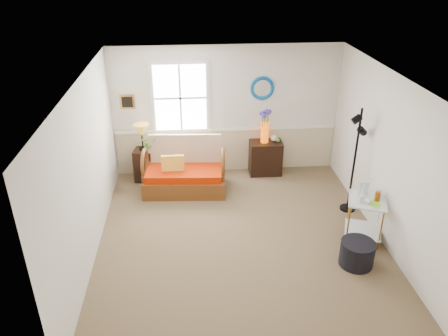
{
  "coord_description": "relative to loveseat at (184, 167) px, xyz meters",
  "views": [
    {
      "loc": [
        -0.76,
        -5.72,
        4.21
      ],
      "look_at": [
        -0.23,
        0.36,
        1.11
      ],
      "focal_mm": 35.0,
      "sensor_mm": 36.0,
      "label": 1
    }
  ],
  "objects": [
    {
      "name": "flower_vase",
      "position": [
        1.63,
        0.58,
        0.53
      ],
      "size": [
        0.22,
        0.22,
        0.68
      ],
      "primitive_type": null,
      "rotation": [
        0.0,
        0.0,
        -0.09
      ],
      "color": "#EB5507",
      "rests_on": "cabinet"
    },
    {
      "name": "side_table",
      "position": [
        2.83,
        -1.84,
        -0.14
      ],
      "size": [
        0.73,
        0.73,
        0.72
      ],
      "primitive_type": null,
      "rotation": [
        0.0,
        0.0,
        -0.36
      ],
      "color": "#B68533",
      "rests_on": "floor"
    },
    {
      "name": "chair_rail",
      "position": [
        0.88,
        0.78,
        0.42
      ],
      "size": [
        4.46,
        0.04,
        0.06
      ],
      "primitive_type": "cube",
      "color": "silver",
      "rests_on": "walls"
    },
    {
      "name": "floor_lamp",
      "position": [
        2.9,
        -0.96,
        0.45
      ],
      "size": [
        0.3,
        0.3,
        1.9
      ],
      "primitive_type": null,
      "rotation": [
        0.0,
        0.0,
        0.1
      ],
      "color": "black",
      "rests_on": "floor"
    },
    {
      "name": "picture",
      "position": [
        -1.04,
        0.79,
        1.05
      ],
      "size": [
        0.28,
        0.03,
        0.28
      ],
      "primitive_type": "cube",
      "color": "#BD7E30",
      "rests_on": "walls"
    },
    {
      "name": "wainscot",
      "position": [
        0.88,
        0.79,
        -0.05
      ],
      "size": [
        4.46,
        0.02,
        0.9
      ],
      "primitive_type": "cube",
      "color": "tan",
      "rests_on": "walls"
    },
    {
      "name": "tabletop_items",
      "position": [
        2.86,
        -1.82,
        0.35
      ],
      "size": [
        0.48,
        0.48,
        0.25
      ],
      "primitive_type": null,
      "rotation": [
        0.0,
        0.0,
        -0.13
      ],
      "color": "silver",
      "rests_on": "side_table"
    },
    {
      "name": "cabinet",
      "position": [
        1.66,
        0.57,
        -0.15
      ],
      "size": [
        0.65,
        0.43,
        0.69
      ],
      "primitive_type": null,
      "rotation": [
        0.0,
        0.0,
        -0.01
      ],
      "color": "black",
      "rests_on": "floor"
    },
    {
      "name": "mirror",
      "position": [
        1.58,
        0.79,
        1.25
      ],
      "size": [
        0.47,
        0.07,
        0.47
      ],
      "primitive_type": "torus",
      "rotation": [
        1.57,
        0.0,
        0.0
      ],
      "color": "#0B5FAD",
      "rests_on": "walls"
    },
    {
      "name": "floor",
      "position": [
        0.88,
        -1.69,
        -0.5
      ],
      "size": [
        4.5,
        5.0,
        0.01
      ],
      "primitive_type": "cube",
      "color": "brown",
      "rests_on": "ground"
    },
    {
      "name": "ceiling",
      "position": [
        0.88,
        -1.69,
        2.1
      ],
      "size": [
        4.5,
        5.0,
        0.01
      ],
      "primitive_type": "cube",
      "color": "white",
      "rests_on": "walls"
    },
    {
      "name": "walls",
      "position": [
        0.88,
        -1.69,
        0.8
      ],
      "size": [
        4.51,
        5.01,
        2.6
      ],
      "color": "beige",
      "rests_on": "floor"
    },
    {
      "name": "table_lamp",
      "position": [
        -0.79,
        0.48,
        0.42
      ],
      "size": [
        0.34,
        0.34,
        0.54
      ],
      "primitive_type": null,
      "rotation": [
        0.0,
        0.0,
        -0.14
      ],
      "color": "#C18A28",
      "rests_on": "lamp_stand"
    },
    {
      "name": "lamp_stand",
      "position": [
        -0.79,
        0.5,
        -0.17
      ],
      "size": [
        0.43,
        0.43,
        0.65
      ],
      "primitive_type": null,
      "rotation": [
        0.0,
        0.0,
        -0.18
      ],
      "color": "black",
      "rests_on": "floor"
    },
    {
      "name": "potted_plant",
      "position": [
        -0.65,
        0.43,
        0.29
      ],
      "size": [
        0.35,
        0.38,
        0.28
      ],
      "primitive_type": "imported",
      "rotation": [
        0.0,
        0.0,
        -0.09
      ],
      "color": "#538737",
      "rests_on": "lamp_stand"
    },
    {
      "name": "throw_pillow",
      "position": [
        -0.21,
        -0.05,
        0.04
      ],
      "size": [
        0.42,
        0.11,
        0.42
      ],
      "primitive_type": null,
      "rotation": [
        0.0,
        0.0,
        0.01
      ],
      "color": "orange",
      "rests_on": "loveseat"
    },
    {
      "name": "loveseat",
      "position": [
        0.0,
        0.0,
        0.0
      ],
      "size": [
        1.59,
        0.98,
        1.0
      ],
      "primitive_type": null,
      "rotation": [
        0.0,
        0.0,
        -0.07
      ],
      "color": "brown",
      "rests_on": "floor"
    },
    {
      "name": "ottoman",
      "position": [
        2.51,
        -2.45,
        -0.31
      ],
      "size": [
        0.54,
        0.54,
        0.39
      ],
      "primitive_type": "cylinder",
      "rotation": [
        0.0,
        0.0,
        -0.08
      ],
      "color": "black",
      "rests_on": "floor"
    },
    {
      "name": "window",
      "position": [
        -0.02,
        0.78,
        1.1
      ],
      "size": [
        1.14,
        0.06,
        1.44
      ],
      "primitive_type": null,
      "color": "white",
      "rests_on": "walls"
    }
  ]
}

